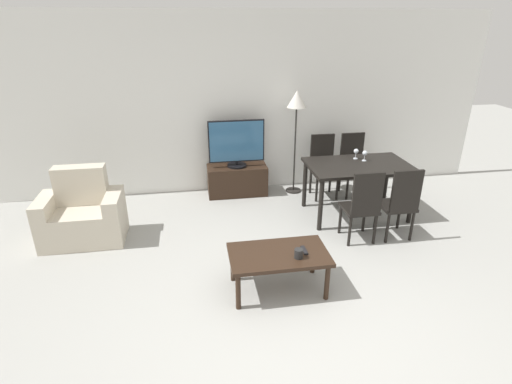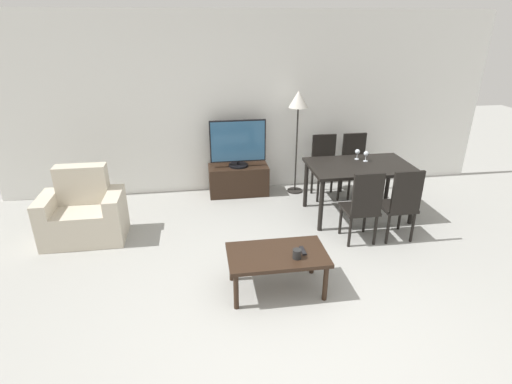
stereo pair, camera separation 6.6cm
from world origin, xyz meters
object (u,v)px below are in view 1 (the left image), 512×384
Objects in this scene: tv at (236,144)px; tv_stand at (237,180)px; cup_white_near at (299,254)px; floor_lamp at (297,107)px; dining_chair_far_left at (323,163)px; wine_glass_center at (356,152)px; wine_glass_left at (365,154)px; dining_chair_far at (353,162)px; dining_chair_near_right at (400,201)px; remote_primary at (304,250)px; dining_table at (358,170)px; dining_chair_near at (363,204)px; coffee_table at (279,257)px; armchair at (83,216)px.

tv_stand is at bearing 90.00° from tv.
floor_lamp is at bearing 76.37° from cup_white_near.
dining_chair_far_left reaches higher than wine_glass_center.
wine_glass_left is at bearing -46.29° from floor_lamp.
tv is 0.89× the size of dining_chair_far.
dining_chair_near_right is 0.59× the size of floor_lamp.
cup_white_near reaches higher than remote_primary.
dining_table is 1.34m from floor_lamp.
dining_table is 14.57× the size of cup_white_near.
dining_chair_near_right is at bearing 0.00° from dining_chair_near.
wine_glass_center is at bearing -61.19° from dining_chair_far_left.
cup_white_near is at bearing -139.31° from dining_chair_near.
tv_stand is 2.55m from remote_primary.
dining_chair_far_left is at bearing 108.07° from dining_chair_near_right.
remote_primary is at bearing -140.45° from dining_chair_near.
tv_stand is 0.59m from tv.
cup_white_near is (0.28, -2.62, -0.35)m from tv.
wine_glass_center is (0.28, 0.97, 0.34)m from dining_chair_near.
coffee_table is 1.04× the size of dining_chair_near_right.
dining_chair_near is 1.57m from dining_chair_far.
dining_table is 1.94m from remote_primary.
armchair is 1.02× the size of dining_chair_far_left.
floor_lamp reaches higher than dining_table.
dining_chair_far reaches higher than tv_stand.
dining_table is at bearing -100.28° from wine_glass_center.
dining_chair_near reaches higher than dining_table.
dining_chair_far_left is 6.51× the size of wine_glass_center.
coffee_table is at bearing -133.60° from dining_table.
cup_white_near is at bearing -129.24° from remote_primary.
tv_stand is 2.51m from dining_chair_near_right.
dining_chair_near is 1.00× the size of dining_chair_near_right.
dining_chair_far is 0.71m from wine_glass_left.
remote_primary is (-0.54, -2.46, -0.92)m from floor_lamp.
dining_chair_far_left is at bearing 108.07° from dining_table.
tv is at bearing -90.00° from tv_stand.
tv reaches higher than dining_table.
wine_glass_center is (1.59, -0.76, 0.62)m from tv_stand.
dining_chair_far reaches higher than dining_table.
tv is 2.19m from dining_chair_near.
dining_chair_near_right is 1.00× the size of dining_chair_far_left.
tv_stand reaches higher than coffee_table.
cup_white_near is (-1.03, -2.38, -0.04)m from dining_chair_far_left.
coffee_table is at bearing -130.42° from wine_glass_center.
wine_glass_center is at bearing 54.73° from cup_white_near.
dining_chair_far_left is at bearing 118.81° from wine_glass_center.
cup_white_near is (-1.03, -0.89, -0.04)m from dining_chair_near.
remote_primary is 0.14m from cup_white_near.
tv is 2.54m from coffee_table.
remote_primary is (-0.94, -2.27, -0.07)m from dining_chair_far_left.
remote_primary is at bearing -125.01° from wine_glass_center.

